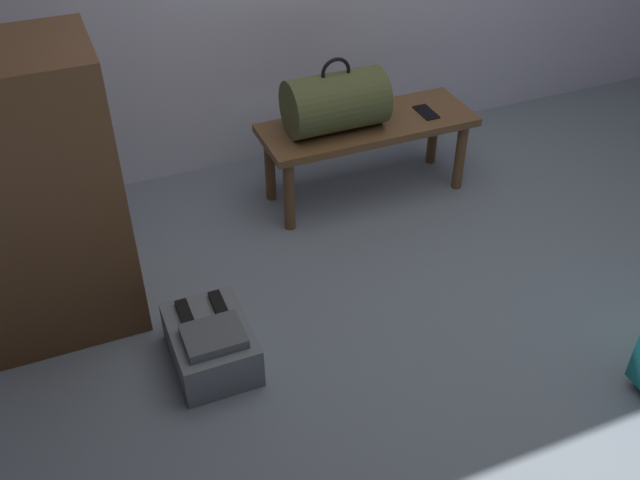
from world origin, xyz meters
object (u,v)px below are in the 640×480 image
Objects in this scene: duffel_bag_olive at (335,102)px; side_cabinet at (38,199)px; backpack_grey at (211,343)px; cell_phone at (426,112)px; bench at (367,133)px.

side_cabinet is at bearing -165.44° from duffel_bag_olive.
duffel_bag_olive is at bearing 43.88° from backpack_grey.
backpack_grey is at bearing -149.02° from cell_phone.
duffel_bag_olive reaches higher than bench.
cell_phone reaches higher than backpack_grey.
backpack_grey is 0.35× the size of side_cabinet.
side_cabinet is (-1.73, -0.31, 0.16)m from cell_phone.
side_cabinet is (-1.45, -0.33, 0.22)m from bench.
backpack_grey is at bearing -45.71° from side_cabinet.
duffel_bag_olive is at bearing 180.00° from bench.
duffel_bag_olive is 3.06× the size of cell_phone.
duffel_bag_olive is 0.40× the size of side_cabinet.
side_cabinet is (-1.28, -0.33, 0.03)m from duffel_bag_olive.
cell_phone is 1.77m from side_cabinet.
bench reaches higher than backpack_grey.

